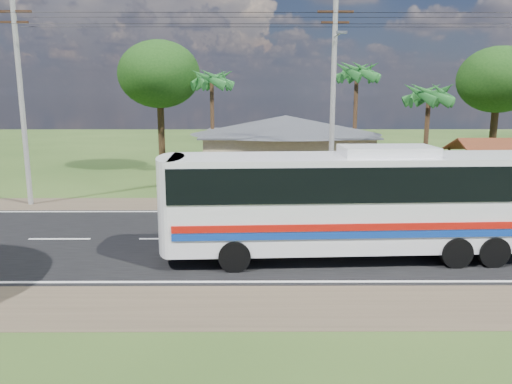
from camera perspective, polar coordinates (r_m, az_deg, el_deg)
ground at (r=20.44m, az=2.80°, el=-5.40°), size 120.00×120.00×0.00m
road at (r=20.44m, az=2.80°, el=-5.38°), size 120.00×16.00×0.03m
house at (r=32.77m, az=3.39°, el=5.67°), size 12.40×10.00×5.00m
waiting_shed at (r=31.54m, az=26.33°, el=4.45°), size 5.20×4.48×3.35m
concrete_barrier at (r=28.87m, az=26.69°, el=-0.72°), size 7.00×0.30×0.90m
utility_poles at (r=26.30m, az=8.08°, el=11.00°), size 32.80×2.22×11.00m
palm_near at (r=32.33m, az=19.17°, el=10.44°), size 2.80×2.80×6.70m
palm_mid at (r=35.77m, az=11.45°, el=13.20°), size 2.80×2.80×8.20m
palm_far at (r=35.67m, az=-5.09°, el=12.60°), size 2.80×2.80×7.70m
tree_behind_house at (r=38.19m, az=-11.00°, el=13.02°), size 6.00×6.00×9.61m
tree_behind_shed at (r=39.44m, az=25.94°, el=11.42°), size 5.60×5.60×9.02m
coach_bus at (r=18.01m, az=11.30°, el=-0.34°), size 13.13×3.37×4.04m
motorcycle at (r=28.37m, az=17.26°, el=-0.10°), size 1.92×0.71×1.00m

